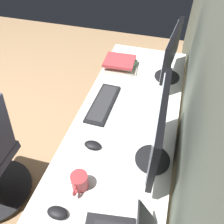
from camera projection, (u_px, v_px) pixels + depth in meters
The scene contains 10 objects.
wall_back at pixel (217, 71), 0.99m from camera, with size 5.29×0.10×2.60m, color slate.
desk at pixel (119, 145), 1.50m from camera, with size 2.26×0.67×0.73m.
drawer_pedestal at pixel (126, 157), 1.81m from camera, with size 0.40×0.51×0.69m.
monitor_primary at pixel (158, 130), 1.16m from camera, with size 0.53×0.20×0.46m.
monitor_secondary at pixel (171, 52), 1.74m from camera, with size 0.55×0.20×0.39m.
keyboard_main at pixel (103, 103), 1.67m from camera, with size 0.42×0.15×0.02m.
mouse_main at pixel (93, 145), 1.40m from camera, with size 0.06×0.10×0.03m, color black.
mouse_spare at pixel (57, 213), 1.11m from camera, with size 0.06×0.10×0.03m, color black.
book_stack_near at pixel (120, 64), 1.98m from camera, with size 0.25×0.31×0.08m.
coffee_mug at pixel (79, 181), 1.20m from camera, with size 0.13×0.09×0.09m.
Camera 1 is at (0.91, 2.02, 1.87)m, focal length 37.57 mm.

